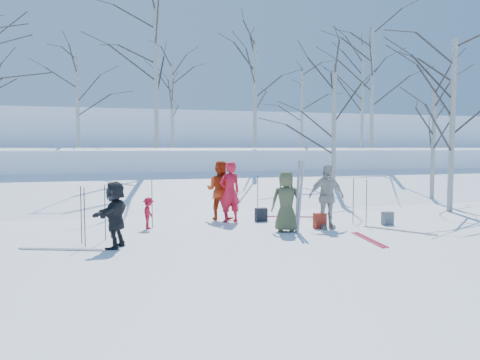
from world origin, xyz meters
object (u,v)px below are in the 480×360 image
object	(u,v)px
backpack_grey	(387,218)
skier_olive_center	(286,201)
dog	(291,220)
skier_cream_east	(326,197)
backpack_red	(320,221)
skier_red_north	(230,192)
skier_grey_west	(115,215)
skier_red_seated	(149,213)
backpack_dark	(261,215)
skier_redor_behind	(220,190)

from	to	relation	value
backpack_grey	skier_olive_center	bearing A→B (deg)	-176.10
dog	backpack_grey	xyz separation A→B (m)	(2.86, -0.36, -0.03)
skier_cream_east	backpack_red	size ratio (longest dim) A/B	4.23
backpack_red	dog	bearing A→B (deg)	155.42
skier_red_north	skier_grey_west	size ratio (longest dim) A/B	1.21
skier_red_seated	backpack_grey	size ratio (longest dim) A/B	2.29
backpack_grey	skier_red_seated	bearing A→B (deg)	169.38
backpack_grey	backpack_dark	distance (m)	3.68
skier_olive_center	skier_red_seated	size ratio (longest dim) A/B	1.86
backpack_dark	backpack_grey	bearing A→B (deg)	-26.68
skier_olive_center	backpack_red	distance (m)	1.28
skier_grey_west	skier_olive_center	bearing A→B (deg)	126.31
skier_cream_east	skier_red_seated	bearing A→B (deg)	164.25
backpack_red	backpack_dark	xyz separation A→B (m)	(-1.16, 1.63, -0.01)
skier_red_north	backpack_grey	xyz separation A→B (m)	(4.24, -1.78, -0.72)
skier_olive_center	skier_red_north	xyz separation A→B (m)	(-1.01, 2.00, 0.10)
skier_cream_east	backpack_grey	bearing A→B (deg)	1.67
skier_cream_east	dog	world-z (taller)	skier_cream_east
skier_redor_behind	backpack_dark	world-z (taller)	skier_redor_behind
skier_redor_behind	skier_olive_center	bearing A→B (deg)	150.13
backpack_red	backpack_dark	bearing A→B (deg)	125.49
skier_cream_east	skier_grey_west	bearing A→B (deg)	-170.71
skier_red_seated	backpack_red	distance (m)	4.72
dog	backpack_red	xyz separation A→B (m)	(0.73, -0.33, -0.01)
backpack_red	skier_olive_center	bearing A→B (deg)	-167.29
skier_olive_center	skier_grey_west	distance (m)	4.46
dog	skier_grey_west	bearing A→B (deg)	-0.65
skier_grey_west	backpack_red	bearing A→B (deg)	126.86
backpack_dark	dog	bearing A→B (deg)	-71.52
skier_cream_east	backpack_dark	distance (m)	2.26
skier_olive_center	skier_red_north	distance (m)	2.24
skier_olive_center	skier_red_seated	distance (m)	3.77
skier_red_north	skier_redor_behind	distance (m)	0.60
backpack_grey	dog	bearing A→B (deg)	172.81
skier_cream_east	backpack_red	distance (m)	0.70
skier_cream_east	dog	xyz separation A→B (m)	(-0.88, 0.42, -0.66)
skier_red_north	skier_olive_center	bearing A→B (deg)	107.22
skier_redor_behind	skier_grey_west	size ratio (longest dim) A/B	1.22
skier_red_seated	skier_grey_west	size ratio (longest dim) A/B	0.58
skier_red_north	dog	world-z (taller)	skier_red_north
skier_redor_behind	skier_red_seated	size ratio (longest dim) A/B	2.08
dog	skier_olive_center	bearing A→B (deg)	40.70
skier_redor_behind	skier_cream_east	size ratio (longest dim) A/B	1.02
dog	backpack_grey	bearing A→B (deg)	156.26
skier_red_north	backpack_dark	world-z (taller)	skier_red_north
skier_grey_west	backpack_dark	distance (m)	5.11
backpack_grey	backpack_dark	size ratio (longest dim) A/B	0.95
skier_grey_west	dog	size ratio (longest dim) A/B	2.82
skier_red_north	backpack_grey	size ratio (longest dim) A/B	4.77
skier_redor_behind	skier_grey_west	bearing A→B (deg)	81.85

